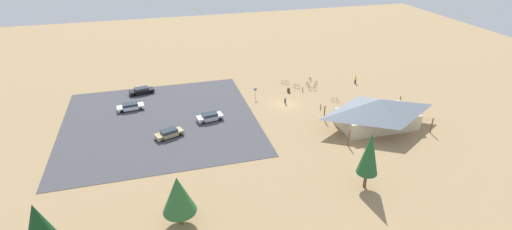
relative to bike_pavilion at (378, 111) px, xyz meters
The scene contains 24 objects.
ground 17.11m from the bike_pavilion, 45.86° to the right, with size 160.00×160.00×0.00m, color #9E7F56.
parking_lot_asphalt 36.96m from the bike_pavilion, 18.15° to the right, with size 32.57×32.14×0.05m, color #424247.
bike_pavilion is the anchor object (origin of this frame).
trash_bin 19.88m from the bike_pavilion, 61.96° to the right, with size 0.60×0.60×0.90m, color brown.
lot_sign 23.32m from the bike_pavilion, 44.59° to the right, with size 0.56×0.08×2.20m.
pine_west 50.37m from the bike_pavilion, 20.59° to the left, with size 3.47×3.47×8.04m.
pine_midwest 37.07m from the bike_pavilion, 23.52° to the left, with size 3.84×3.84×6.42m.
pine_mideast 17.79m from the bike_pavilion, 54.46° to the left, with size 2.69×2.69×8.02m.
bicycle_black_lone_east 22.19m from the bike_pavilion, 83.00° to the right, with size 0.48×1.78×0.85m.
bicycle_blue_trailside 20.12m from the bike_pavilion, 77.67° to the right, with size 0.48×1.72×0.81m.
bicycle_yellow_near_porch 11.24m from the bike_pavilion, 78.56° to the right, with size 1.33×1.05×0.82m.
bicycle_white_by_bin 18.60m from the bike_pavilion, 70.11° to the right, with size 0.83×1.53×0.80m.
bicycle_silver_edge_north 23.41m from the bike_pavilion, 68.61° to the right, with size 1.40×1.14×0.87m.
bicycle_purple_front_row 9.04m from the bike_pavilion, 100.53° to the right, with size 0.48×1.70×0.77m.
bicycle_green_yard_center 10.98m from the bike_pavilion, 54.75° to the right, with size 0.67×1.55×0.72m.
bicycle_teal_near_sign 17.65m from the bike_pavilion, 75.84° to the right, with size 1.57×1.01×0.86m.
bicycle_red_back_row 20.47m from the bike_pavilion, 70.10° to the right, with size 1.31×1.11×0.83m.
bicycle_orange_yard_left 19.73m from the bike_pavilion, 82.58° to the right, with size 1.31×1.12×0.87m.
car_white_end_stall 43.65m from the bike_pavilion, 23.64° to the right, with size 4.90×2.33×1.29m.
car_black_far_end 45.16m from the bike_pavilion, 32.89° to the right, with size 4.99×2.65×1.30m.
car_tan_back_corner 34.34m from the bike_pavilion, ahead, with size 4.77×3.15×1.33m.
car_silver_second_row 28.33m from the bike_pavilion, 19.53° to the right, with size 4.73×2.56×1.38m.
visitor_by_pavilion 17.42m from the bike_pavilion, 47.77° to the right, with size 0.37×0.36×1.72m.
visitor_near_lot 19.17m from the bike_pavilion, 108.38° to the right, with size 0.40×0.39×1.73m.
Camera 1 is at (22.98, 61.71, 31.15)m, focal length 26.99 mm.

